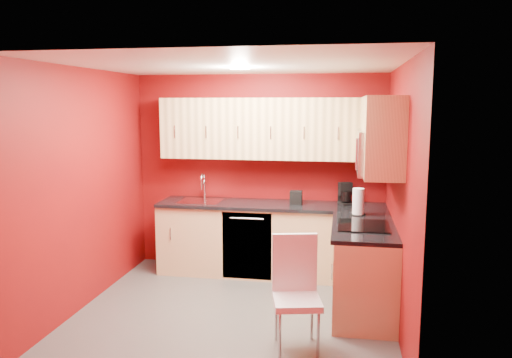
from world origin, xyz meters
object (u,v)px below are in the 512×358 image
(microwave, at_px, (377,152))
(dining_chair, at_px, (297,295))
(napkin_holder, at_px, (296,198))
(sink, at_px, (201,198))
(coffee_maker, at_px, (347,194))
(paper_towel, at_px, (358,202))

(microwave, relative_size, dining_chair, 0.77)
(microwave, relative_size, napkin_holder, 4.81)
(microwave, height_order, dining_chair, microwave)
(dining_chair, bearing_deg, sink, 114.05)
(coffee_maker, xyz_separation_m, dining_chair, (-0.42, -1.98, -0.55))
(microwave, relative_size, coffee_maker, 2.87)
(microwave, distance_m, sink, 2.43)
(paper_towel, bearing_deg, microwave, -73.77)
(sink, bearing_deg, napkin_holder, 0.68)
(coffee_maker, relative_size, napkin_holder, 1.68)
(napkin_holder, bearing_deg, coffee_maker, 7.17)
(microwave, xyz_separation_m, paper_towel, (-0.15, 0.52, -0.60))
(microwave, distance_m, napkin_holder, 1.51)
(paper_towel, bearing_deg, sink, 166.15)
(paper_towel, height_order, dining_chair, paper_towel)
(microwave, xyz_separation_m, coffee_maker, (-0.27, 1.09, -0.62))
(coffee_maker, height_order, napkin_holder, coffee_maker)
(dining_chair, bearing_deg, coffee_maker, 65.57)
(microwave, bearing_deg, coffee_maker, 104.09)
(coffee_maker, bearing_deg, sink, 161.04)
(coffee_maker, height_order, paper_towel, paper_towel)
(napkin_holder, xyz_separation_m, paper_towel, (0.73, -0.49, 0.07))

